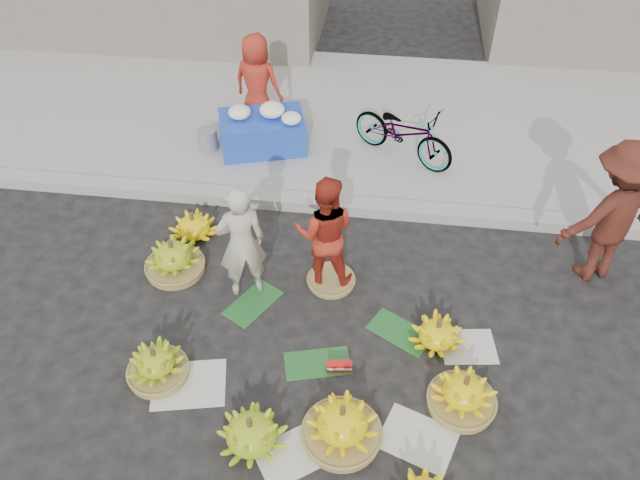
# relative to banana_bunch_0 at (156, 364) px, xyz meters

# --- Properties ---
(ground) EXTENTS (80.00, 80.00, 0.00)m
(ground) POSITION_rel_banana_bunch_0_xyz_m (1.62, 0.53, -0.17)
(ground) COLOR black
(ground) RESTS_ON ground
(curb) EXTENTS (40.00, 0.25, 0.15)m
(curb) POSITION_rel_banana_bunch_0_xyz_m (1.62, 2.73, -0.10)
(curb) COLOR gray
(curb) RESTS_ON ground
(sidewalk) EXTENTS (40.00, 4.00, 0.12)m
(sidewalk) POSITION_rel_banana_bunch_0_xyz_m (1.62, 4.83, -0.11)
(sidewalk) COLOR gray
(sidewalk) RESTS_ON ground
(newspaper_scatter) EXTENTS (3.20, 1.80, 0.00)m
(newspaper_scatter) POSITION_rel_banana_bunch_0_xyz_m (1.62, -0.27, -0.17)
(newspaper_scatter) COLOR silver
(newspaper_scatter) RESTS_ON ground
(banana_leaves) EXTENTS (2.00, 1.00, 0.00)m
(banana_leaves) POSITION_rel_banana_bunch_0_xyz_m (1.52, 0.73, -0.17)
(banana_leaves) COLOR #1B5123
(banana_leaves) RESTS_ON ground
(banana_bunch_0) EXTENTS (0.60, 0.60, 0.41)m
(banana_bunch_0) POSITION_rel_banana_bunch_0_xyz_m (0.00, 0.00, 0.00)
(banana_bunch_0) COLOR olive
(banana_bunch_0) RESTS_ON ground
(banana_bunch_1) EXTENTS (0.74, 0.74, 0.39)m
(banana_bunch_1) POSITION_rel_banana_bunch_0_xyz_m (1.05, -0.60, -0.00)
(banana_bunch_1) COLOR #7FA717
(banana_bunch_1) RESTS_ON ground
(banana_bunch_2) EXTENTS (0.79, 0.79, 0.48)m
(banana_bunch_2) POSITION_rel_banana_bunch_0_xyz_m (1.84, -0.44, 0.04)
(banana_bunch_2) COLOR olive
(banana_bunch_2) RESTS_ON ground
(banana_bunch_4) EXTENTS (0.63, 0.63, 0.44)m
(banana_bunch_4) POSITION_rel_banana_bunch_0_xyz_m (2.91, 0.03, 0.01)
(banana_bunch_4) COLOR olive
(banana_bunch_4) RESTS_ON ground
(banana_bunch_5) EXTENTS (0.59, 0.59, 0.34)m
(banana_bunch_5) POSITION_rel_banana_bunch_0_xyz_m (2.69, 0.75, -0.03)
(banana_bunch_5) COLOR yellow
(banana_bunch_5) RESTS_ON ground
(banana_bunch_6) EXTENTS (0.66, 0.66, 0.45)m
(banana_bunch_6) POSITION_rel_banana_bunch_0_xyz_m (-0.26, 1.42, 0.02)
(banana_bunch_6) COLOR olive
(banana_bunch_6) RESTS_ON ground
(banana_bunch_7) EXTENTS (0.72, 0.72, 0.35)m
(banana_bunch_7) POSITION_rel_banana_bunch_0_xyz_m (-0.21, 2.02, -0.02)
(banana_bunch_7) COLOR yellow
(banana_bunch_7) RESTS_ON ground
(basket_spare) EXTENTS (0.61, 0.61, 0.06)m
(basket_spare) POSITION_rel_banana_bunch_0_xyz_m (1.53, 1.44, -0.14)
(basket_spare) COLOR olive
(basket_spare) RESTS_ON ground
(incense_stack) EXTENTS (0.25, 0.11, 0.10)m
(incense_stack) POSITION_rel_banana_bunch_0_xyz_m (1.74, 0.29, -0.11)
(incense_stack) COLOR red
(incense_stack) RESTS_ON ground
(vendor_cream) EXTENTS (0.61, 0.52, 1.41)m
(vendor_cream) POSITION_rel_banana_bunch_0_xyz_m (0.61, 1.23, 0.53)
(vendor_cream) COLOR beige
(vendor_cream) RESTS_ON ground
(vendor_red) EXTENTS (0.69, 0.54, 1.39)m
(vendor_red) POSITION_rel_banana_bunch_0_xyz_m (1.45, 1.51, 0.52)
(vendor_red) COLOR red
(vendor_red) RESTS_ON ground
(man_striped) EXTENTS (1.28, 1.03, 1.73)m
(man_striped) POSITION_rel_banana_bunch_0_xyz_m (4.44, 1.99, 0.69)
(man_striped) COLOR maroon
(man_striped) RESTS_ON ground
(flower_table) EXTENTS (1.30, 1.01, 0.67)m
(flower_table) POSITION_rel_banana_bunch_0_xyz_m (0.31, 3.82, 0.22)
(flower_table) COLOR #1B3CB2
(flower_table) RESTS_ON sidewalk
(grey_bucket) EXTENTS (0.27, 0.27, 0.31)m
(grey_bucket) POSITION_rel_banana_bunch_0_xyz_m (-0.45, 3.68, 0.10)
(grey_bucket) COLOR slate
(grey_bucket) RESTS_ON sidewalk
(flower_vendor) EXTENTS (0.78, 0.60, 1.41)m
(flower_vendor) POSITION_rel_banana_bunch_0_xyz_m (0.16, 4.32, 0.65)
(flower_vendor) COLOR red
(flower_vendor) RESTS_ON sidewalk
(bicycle) EXTENTS (1.23, 1.58, 0.80)m
(bicycle) POSITION_rel_banana_bunch_0_xyz_m (2.23, 3.82, 0.35)
(bicycle) COLOR gray
(bicycle) RESTS_ON sidewalk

